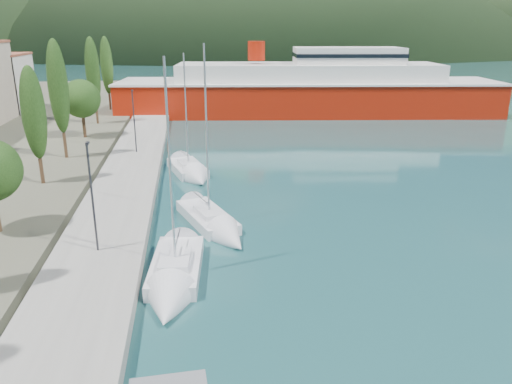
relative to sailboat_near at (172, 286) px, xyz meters
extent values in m
plane|color=#1F4E4F|center=(4.85, 110.75, -0.33)|extent=(1400.00, 1400.00, 0.00)
cube|color=gray|center=(-4.15, 16.75, 0.07)|extent=(5.00, 88.00, 0.80)
cylinder|color=#47301E|center=(-10.64, 17.73, 1.39)|extent=(0.30, 0.30, 2.03)
ellipsoid|color=#234216|center=(-10.64, 17.73, 6.00)|extent=(1.80, 1.80, 7.20)
cylinder|color=#47301E|center=(-10.64, 26.10, 1.58)|extent=(0.30, 0.30, 2.42)
ellipsoid|color=#234216|center=(-10.64, 26.10, 7.07)|extent=(1.80, 1.80, 8.57)
cylinder|color=#47301E|center=(-10.64, 35.53, 1.70)|extent=(0.36, 0.36, 2.65)
sphere|color=#234216|center=(-10.64, 35.53, 4.72)|extent=(4.25, 4.25, 4.25)
cylinder|color=#47301E|center=(-10.64, 44.24, 1.57)|extent=(0.30, 0.30, 2.39)
ellipsoid|color=#234216|center=(-10.64, 44.24, 6.99)|extent=(1.80, 1.80, 8.47)
cylinder|color=#47301E|center=(-10.64, 55.94, 1.55)|extent=(0.30, 0.30, 2.36)
ellipsoid|color=#234216|center=(-10.64, 55.94, 6.90)|extent=(1.80, 1.80, 8.35)
cylinder|color=#2D2D33|center=(-4.15, 3.83, 3.47)|extent=(0.12, 0.12, 6.00)
cube|color=#2D2D33|center=(-4.15, 4.08, 6.47)|extent=(0.15, 0.50, 0.12)
cylinder|color=#2D2D33|center=(-4.15, 27.09, 3.47)|extent=(0.12, 0.12, 6.00)
cube|color=#2D2D33|center=(-4.15, 27.34, 6.47)|extent=(0.15, 0.50, 0.12)
cube|color=silver|center=(0.19, 2.09, -0.05)|extent=(3.10, 6.44, 1.00)
cube|color=silver|center=(0.15, 1.67, 0.61)|extent=(1.75, 2.62, 0.39)
cylinder|color=silver|center=(0.15, 1.67, 5.72)|extent=(0.12, 0.12, 10.54)
cone|color=silver|center=(-0.17, -1.89, -0.05)|extent=(2.80, 3.13, 2.55)
cube|color=silver|center=(2.11, 9.29, -0.08)|extent=(4.22, 6.76, 0.90)
cube|color=silver|center=(2.24, 8.89, 0.52)|extent=(2.12, 2.85, 0.35)
cylinder|color=silver|center=(2.24, 8.89, 5.86)|extent=(0.12, 0.12, 10.98)
cone|color=silver|center=(3.42, 5.43, -0.08)|extent=(3.13, 3.55, 2.30)
cube|color=silver|center=(0.84, 21.84, -0.06)|extent=(3.85, 6.15, 0.98)
cube|color=silver|center=(0.93, 21.47, 0.60)|extent=(2.02, 2.59, 0.38)
cylinder|color=silver|center=(0.93, 21.47, 5.32)|extent=(0.12, 0.12, 9.78)
cone|color=silver|center=(1.75, 18.30, -0.06)|extent=(3.09, 3.20, 2.50)
cube|color=#A11908|center=(19.15, 52.36, 1.81)|extent=(57.30, 18.11, 5.44)
cube|color=silver|center=(19.15, 52.36, 4.53)|extent=(57.73, 18.50, 0.29)
cube|color=silver|center=(19.15, 52.36, 5.69)|extent=(39.73, 14.12, 2.91)
cube|color=silver|center=(24.94, 51.68, 8.31)|extent=(16.50, 9.01, 2.33)
cylinder|color=#A11908|center=(11.43, 53.26, 8.99)|extent=(2.52, 2.52, 2.72)
camera|label=1|loc=(1.20, -22.42, 12.22)|focal=35.00mm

